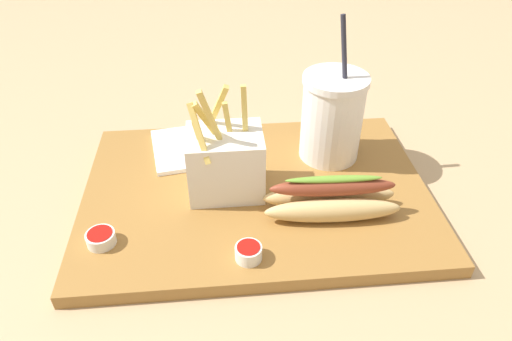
% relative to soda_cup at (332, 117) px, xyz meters
% --- Properties ---
extents(ground_plane, '(2.40, 2.40, 0.02)m').
position_rel_soda_cup_xyz_m(ground_plane, '(-0.12, -0.07, -0.10)').
color(ground_plane, tan).
extents(food_tray, '(0.49, 0.35, 0.02)m').
position_rel_soda_cup_xyz_m(food_tray, '(-0.12, -0.07, -0.08)').
color(food_tray, olive).
rests_on(food_tray, ground_plane).
extents(soda_cup, '(0.10, 0.10, 0.22)m').
position_rel_soda_cup_xyz_m(soda_cup, '(0.00, 0.00, 0.00)').
color(soda_cup, white).
rests_on(soda_cup, food_tray).
extents(fries_basket, '(0.10, 0.09, 0.17)m').
position_rel_soda_cup_xyz_m(fries_basket, '(-0.16, -0.07, -0.02)').
color(fries_basket, white).
rests_on(fries_basket, food_tray).
extents(hot_dog_1, '(0.18, 0.06, 0.06)m').
position_rel_soda_cup_xyz_m(hot_dog_1, '(-0.03, -0.13, -0.04)').
color(hot_dog_1, '#DBB775').
rests_on(hot_dog_1, food_tray).
extents(ketchup_cup_1, '(0.03, 0.03, 0.02)m').
position_rel_soda_cup_xyz_m(ketchup_cup_1, '(-0.14, -0.21, -0.06)').
color(ketchup_cup_1, white).
rests_on(ketchup_cup_1, food_tray).
extents(ketchup_cup_2, '(0.04, 0.04, 0.02)m').
position_rel_soda_cup_xyz_m(ketchup_cup_2, '(-0.32, -0.16, -0.06)').
color(ketchup_cup_2, white).
rests_on(ketchup_cup_2, food_tray).
extents(napkin_stack, '(0.15, 0.14, 0.01)m').
position_rel_soda_cup_xyz_m(napkin_stack, '(-0.21, 0.04, -0.06)').
color(napkin_stack, white).
rests_on(napkin_stack, food_tray).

